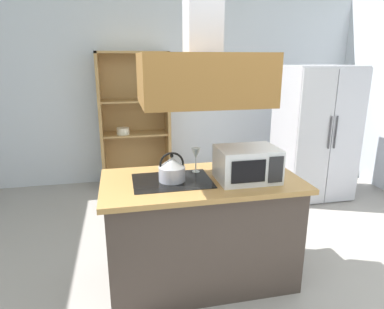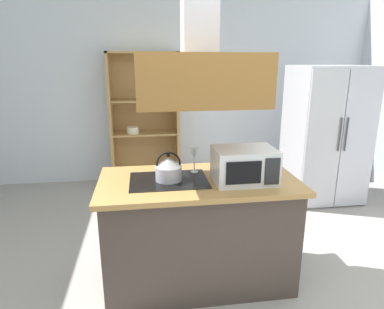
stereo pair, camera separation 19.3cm
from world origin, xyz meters
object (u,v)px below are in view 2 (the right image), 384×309
at_px(kettle, 169,169).
at_px(refrigerator, 325,134).
at_px(dish_cabinet, 145,127).
at_px(cutting_board, 240,166).
at_px(wine_glass_on_counter, 194,155).
at_px(microwave, 244,165).

bearing_deg(kettle, refrigerator, 35.02).
relative_size(dish_cabinet, kettle, 8.35).
height_order(dish_cabinet, kettle, dish_cabinet).
distance_m(kettle, cutting_board, 0.69).
bearing_deg(dish_cabinet, wine_glass_on_counter, -80.34).
xyz_separation_m(refrigerator, cutting_board, (-1.50, -1.26, 0.05)).
bearing_deg(refrigerator, dish_cabinet, 157.91).
relative_size(refrigerator, microwave, 3.75).
bearing_deg(refrigerator, cutting_board, -139.93).
relative_size(cutting_board, wine_glass_on_counter, 1.65).
bearing_deg(dish_cabinet, refrigerator, -22.09).
xyz_separation_m(dish_cabinet, wine_glass_on_counter, (0.39, -2.27, 0.21)).
bearing_deg(microwave, dish_cabinet, 106.06).
height_order(kettle, microwave, microwave).
bearing_deg(wine_glass_on_counter, kettle, -143.61).
xyz_separation_m(microwave, wine_glass_on_counter, (-0.34, 0.27, 0.02)).
distance_m(kettle, microwave, 0.58).
bearing_deg(kettle, cutting_board, 20.34).
relative_size(kettle, wine_glass_on_counter, 1.11).
relative_size(microwave, wine_glass_on_counter, 2.23).
xyz_separation_m(refrigerator, wine_glass_on_counter, (-1.91, -1.33, 0.19)).
height_order(kettle, wine_glass_on_counter, kettle).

